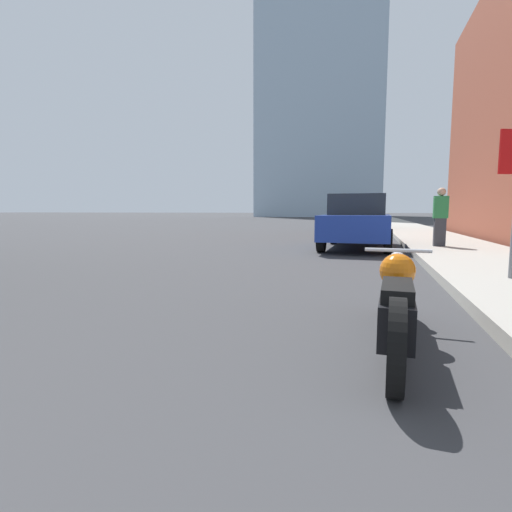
% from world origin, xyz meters
% --- Properties ---
extents(sidewalk, '(2.58, 240.00, 0.15)m').
position_xyz_m(sidewalk, '(5.16, 40.00, 0.07)').
color(sidewalk, '#9E998E').
rests_on(sidewalk, ground_plane).
extents(distant_tower, '(21.89, 21.89, 56.99)m').
position_xyz_m(distant_tower, '(-5.79, 80.97, 28.50)').
color(distant_tower, '#9EB7CC').
rests_on(distant_tower, ground_plane).
extents(motorcycle, '(0.62, 2.37, 0.74)m').
position_xyz_m(motorcycle, '(3.04, 4.76, 0.36)').
color(motorcycle, black).
rests_on(motorcycle, ground_plane).
extents(parked_car_blue, '(2.02, 4.61, 1.56)m').
position_xyz_m(parked_car_blue, '(2.53, 13.44, 0.79)').
color(parked_car_blue, '#1E3899').
rests_on(parked_car_blue, ground_plane).
extents(parked_car_black, '(2.13, 4.52, 1.70)m').
position_xyz_m(parked_car_black, '(2.49, 24.69, 0.87)').
color(parked_car_black, black).
rests_on(parked_car_black, ground_plane).
extents(pedestrian, '(0.36, 0.22, 1.56)m').
position_xyz_m(pedestrian, '(4.68, 13.06, 0.94)').
color(pedestrian, '#38383D').
rests_on(pedestrian, sidewalk).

